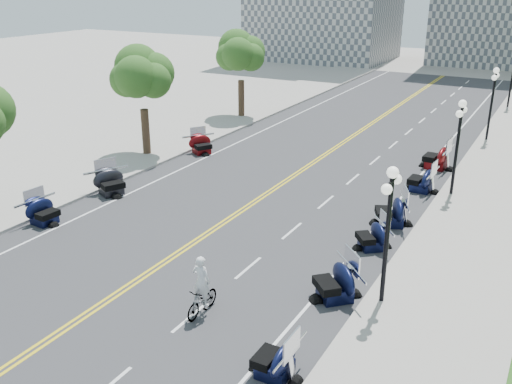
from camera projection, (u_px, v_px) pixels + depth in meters
The scene contains 39 objects.
ground at pixel (117, 294), 20.73m from camera, with size 160.00×160.00×0.00m, color gray.
road at pixel (252, 204), 28.90m from camera, with size 16.00×90.00×0.01m, color #333335.
centerline_yellow_a at pixel (250, 203), 28.95m from camera, with size 0.12×90.00×0.00m, color yellow.
centerline_yellow_b at pixel (254, 204), 28.84m from camera, with size 0.12×90.00×0.00m, color yellow.
edge_line_north at pixel (374, 229), 26.00m from camera, with size 0.12×90.00×0.00m, color white.
edge_line_south at pixel (152, 183), 31.80m from camera, with size 0.12×90.00×0.00m, color white.
lane_dash_6 at pixel (190, 317), 19.28m from camera, with size 0.12×2.00×0.00m, color white.
lane_dash_7 at pixel (248, 268), 22.55m from camera, with size 0.12×2.00×0.00m, color white.
lane_dash_8 at pixel (292, 231), 25.81m from camera, with size 0.12×2.00×0.00m, color white.
lane_dash_9 at pixel (326, 202), 29.08m from camera, with size 0.12×2.00×0.00m, color white.
lane_dash_10 at pixel (353, 179), 32.35m from camera, with size 0.12×2.00×0.00m, color white.
lane_dash_11 at pixel (375, 160), 35.62m from camera, with size 0.12×2.00×0.00m, color white.
lane_dash_12 at pixel (393, 145), 38.89m from camera, with size 0.12×2.00×0.00m, color white.
lane_dash_13 at pixel (409, 132), 42.16m from camera, with size 0.12×2.00×0.00m, color white.
lane_dash_14 at pixel (422, 120), 45.43m from camera, with size 0.12×2.00×0.00m, color white.
lane_dash_15 at pixel (434, 111), 48.70m from camera, with size 0.12×2.00×0.00m, color white.
lane_dash_16 at pixel (444, 102), 51.97m from camera, with size 0.12×2.00×0.00m, color white.
lane_dash_17 at pixel (453, 95), 55.24m from camera, with size 0.12×2.00×0.00m, color white.
lane_dash_18 at pixel (460, 88), 58.50m from camera, with size 0.12×2.00×0.00m, color white.
lane_dash_19 at pixel (467, 82), 61.77m from camera, with size 0.12×2.00×0.00m, color white.
sidewalk_north at pixel (468, 247), 24.12m from camera, with size 5.00×90.00×0.15m, color #9E9991.
sidewalk_south at pixel (97, 170), 33.63m from camera, with size 5.00×90.00×0.15m, color #9E9991.
street_lamp_2 at pixel (387, 237), 19.18m from camera, with size 0.50×1.20×4.90m, color black, non-canonical shape.
street_lamp_3 at pixel (457, 148), 28.98m from camera, with size 0.50×1.20×4.90m, color black, non-canonical shape.
street_lamp_4 at pixel (491, 105), 38.79m from camera, with size 0.50×1.20×4.90m, color black, non-canonical shape.
street_lamp_5 at pixel (512, 78), 48.60m from camera, with size 0.50×1.20×4.90m, color black, non-canonical shape.
tree_3 at pixel (142, 81), 35.01m from camera, with size 4.80×4.80×9.20m, color #235619, non-canonical shape.
tree_4 at pixel (241, 58), 44.82m from camera, with size 4.80×4.80×9.20m, color #235619, non-canonical shape.
motorcycle_n_5 at pixel (275, 357), 16.29m from camera, with size 1.81×1.81×1.27m, color black, non-canonical shape.
motorcycle_n_6 at pixel (335, 280), 20.18m from camera, with size 2.10×2.10×1.47m, color black, non-canonical shape.
motorcycle_n_7 at pixel (372, 235), 23.94m from camera, with size 1.83×1.83×1.28m, color black, non-canonical shape.
motorcycle_n_8 at pixel (391, 210), 26.21m from camera, with size 2.12×2.12×1.48m, color black, non-canonical shape.
motorcycle_n_9 at pixel (422, 178), 30.36m from camera, with size 2.03×2.03×1.42m, color black, non-canonical shape.
motorcycle_n_10 at pixel (437, 156), 33.92m from camera, with size 2.23×2.23×1.56m, color #590A0C, non-canonical shape.
motorcycle_s_6 at pixel (43, 210), 26.37m from camera, with size 1.89×1.89×1.32m, color black, non-canonical shape.
motorcycle_s_7 at pixel (111, 181), 29.90m from camera, with size 2.10×2.10×1.47m, color black, non-canonical shape.
motorcycle_s_9 at pixel (201, 143), 36.81m from camera, with size 1.92×1.92×1.34m, color #590A0C, non-canonical shape.
bicycle at pixel (202, 300), 19.34m from camera, with size 0.49×1.73×1.04m, color #A51414.
cyclist_rider at pixel (201, 263), 18.83m from camera, with size 0.67×0.44×1.84m, color silver.
Camera 1 is at (13.16, -13.34, 10.85)m, focal length 40.00 mm.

